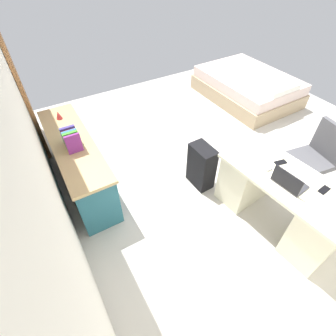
% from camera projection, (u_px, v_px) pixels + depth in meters
% --- Properties ---
extents(ground_plane, '(5.81, 5.81, 0.00)m').
position_uv_depth(ground_plane, '(222.00, 156.00, 4.00)').
color(ground_plane, beige).
extents(wall_back, '(4.62, 0.10, 2.75)m').
position_uv_depth(wall_back, '(24.00, 130.00, 2.17)').
color(wall_back, white).
rests_on(wall_back, ground_plane).
extents(door_wooden, '(0.88, 0.05, 2.04)m').
position_uv_depth(door_wooden, '(20.00, 85.00, 3.53)').
color(door_wooden, '#936038').
rests_on(door_wooden, ground_plane).
extents(desk, '(1.50, 0.80, 0.73)m').
position_uv_depth(desk, '(280.00, 200.00, 2.89)').
color(desk, beige).
rests_on(desk, ground_plane).
extents(office_chair, '(0.53, 0.53, 0.94)m').
position_uv_depth(office_chair, '(312.00, 162.00, 3.28)').
color(office_chair, black).
rests_on(office_chair, ground_plane).
extents(credenza, '(1.80, 0.48, 0.73)m').
position_uv_depth(credenza, '(79.00, 163.00, 3.35)').
color(credenza, '#235B6B').
rests_on(credenza, ground_plane).
extents(bed, '(1.92, 1.43, 0.58)m').
position_uv_depth(bed, '(247.00, 87.00, 5.15)').
color(bed, tan).
rests_on(bed, ground_plane).
extents(suitcase_black, '(0.37, 0.23, 0.62)m').
position_uv_depth(suitcase_black, '(201.00, 166.00, 3.38)').
color(suitcase_black, black).
rests_on(suitcase_black, ground_plane).
extents(laptop, '(0.33, 0.25, 0.21)m').
position_uv_depth(laptop, '(289.00, 182.00, 2.55)').
color(laptop, '#333338').
rests_on(laptop, desk).
extents(computer_mouse, '(0.07, 0.11, 0.03)m').
position_uv_depth(computer_mouse, '(269.00, 168.00, 2.74)').
color(computer_mouse, white).
rests_on(computer_mouse, desk).
extents(cell_phone_near_laptop, '(0.08, 0.14, 0.01)m').
position_uv_depth(cell_phone_near_laptop, '(324.00, 190.00, 2.53)').
color(cell_phone_near_laptop, black).
rests_on(cell_phone_near_laptop, desk).
extents(cell_phone_by_mouse, '(0.09, 0.15, 0.01)m').
position_uv_depth(cell_phone_by_mouse, '(281.00, 162.00, 2.82)').
color(cell_phone_by_mouse, black).
rests_on(cell_phone_by_mouse, desk).
extents(book_row, '(0.28, 0.17, 0.24)m').
position_uv_depth(book_row, '(71.00, 139.00, 2.95)').
color(book_row, '#792A7E').
rests_on(book_row, credenza).
extents(figurine_small, '(0.08, 0.08, 0.11)m').
position_uv_depth(figurine_small, '(59.00, 115.00, 3.41)').
color(figurine_small, red).
rests_on(figurine_small, credenza).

